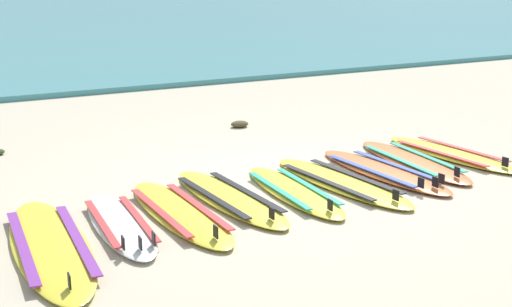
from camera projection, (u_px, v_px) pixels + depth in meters
name	position (u px, v px, depth m)	size (l,w,h in m)	color
ground_plane	(289.00, 180.00, 8.54)	(80.00, 80.00, 0.00)	#C1B599
surfboard_0	(50.00, 246.00, 6.53)	(0.84, 2.59, 0.18)	yellow
surfboard_1	(121.00, 224.00, 7.05)	(0.64, 1.96, 0.18)	silver
surfboard_2	(180.00, 212.00, 7.37)	(0.56, 2.20, 0.18)	yellow
surfboard_3	(229.00, 197.00, 7.81)	(0.63, 2.20, 0.18)	yellow
surfboard_4	(294.00, 191.00, 8.02)	(0.60, 2.01, 0.18)	yellow
surfboard_5	(341.00, 182.00, 8.33)	(0.75, 2.27, 0.18)	yellow
surfboard_6	(383.00, 171.00, 8.75)	(0.67, 2.18, 0.18)	orange
surfboard_7	(413.00, 161.00, 9.16)	(0.67, 2.15, 0.18)	orange
surfboard_8	(451.00, 154.00, 9.49)	(0.73, 2.15, 0.18)	yellow
seaweed_clump_near_shoreline	(240.00, 124.00, 11.08)	(0.26, 0.21, 0.09)	#4C4228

